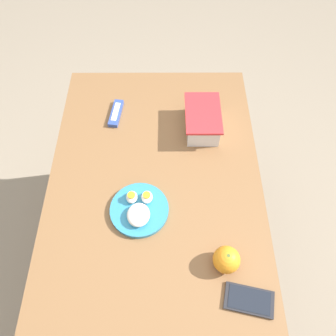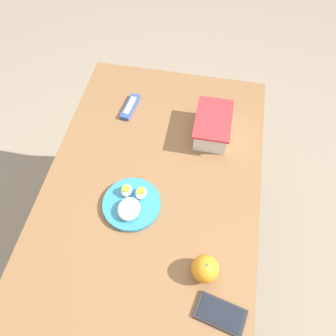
# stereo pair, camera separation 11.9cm
# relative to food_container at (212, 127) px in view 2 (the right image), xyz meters

# --- Properties ---
(ground_plane) EXTENTS (10.00, 10.00, 0.00)m
(ground_plane) POSITION_rel_food_container_xyz_m (0.30, -0.18, -0.81)
(ground_plane) COLOR gray
(table) EXTENTS (1.25, 0.78, 0.77)m
(table) POSITION_rel_food_container_xyz_m (0.30, -0.18, -0.14)
(table) COLOR brown
(table) RESTS_ON ground_plane
(food_container) EXTENTS (0.21, 0.14, 0.09)m
(food_container) POSITION_rel_food_container_xyz_m (0.00, 0.00, 0.00)
(food_container) COLOR white
(food_container) RESTS_ON table
(orange_fruit) EXTENTS (0.08, 0.08, 0.08)m
(orange_fruit) POSITION_rel_food_container_xyz_m (0.55, 0.04, 0.00)
(orange_fruit) COLOR orange
(orange_fruit) RESTS_ON table
(rice_plate) EXTENTS (0.20, 0.20, 0.05)m
(rice_plate) POSITION_rel_food_container_xyz_m (0.37, -0.24, -0.02)
(rice_plate) COLOR teal
(rice_plate) RESTS_ON table
(candy_bar) EXTENTS (0.14, 0.06, 0.02)m
(candy_bar) POSITION_rel_food_container_xyz_m (-0.07, -0.35, -0.03)
(candy_bar) COLOR #334C9E
(candy_bar) RESTS_ON table
(cell_phone) EXTENTS (0.11, 0.16, 0.01)m
(cell_phone) POSITION_rel_food_container_xyz_m (0.66, 0.10, -0.03)
(cell_phone) COLOR #232328
(cell_phone) RESTS_ON table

